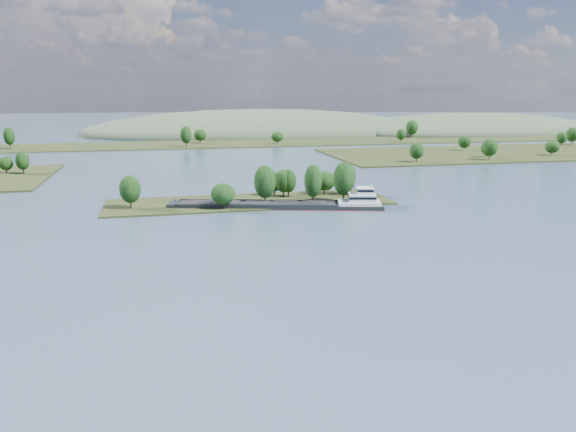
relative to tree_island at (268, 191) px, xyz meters
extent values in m
plane|color=#3B5367|center=(-6.59, -58.81, -4.09)|extent=(1800.00, 1800.00, 0.00)
cube|color=#242D14|center=(-6.59, 1.19, -4.09)|extent=(100.00, 30.00, 1.20)
cylinder|color=black|center=(14.07, -8.45, -1.24)|extent=(0.50, 0.50, 4.50)
ellipsoid|color=black|center=(14.07, -8.45, 4.48)|extent=(6.24, 6.24, 11.57)
cylinder|color=black|center=(4.13, 9.83, -1.99)|extent=(0.50, 0.50, 3.00)
ellipsoid|color=black|center=(4.13, 9.83, 1.82)|extent=(7.07, 7.07, 7.70)
cylinder|color=black|center=(-2.31, -5.71, -1.26)|extent=(0.50, 0.50, 4.46)
ellipsoid|color=black|center=(-2.31, -5.71, 4.42)|extent=(7.65, 7.65, 11.47)
cylinder|color=black|center=(6.81, 5.98, -1.81)|extent=(0.50, 0.50, 3.35)
ellipsoid|color=black|center=(6.81, 5.98, 2.44)|extent=(6.12, 6.12, 8.61)
cylinder|color=black|center=(-17.20, -9.59, -2.09)|extent=(0.50, 0.50, 2.80)
ellipsoid|color=black|center=(-17.20, -9.59, 1.47)|extent=(8.14, 8.14, 7.20)
cylinder|color=black|center=(-47.14, -2.50, -1.66)|extent=(0.50, 0.50, 3.66)
ellipsoid|color=black|center=(-47.14, -2.50, 2.99)|extent=(7.02, 7.02, 9.40)
cylinder|color=black|center=(8.67, 5.69, -1.79)|extent=(0.50, 0.50, 3.39)
ellipsoid|color=black|center=(8.67, 5.69, 2.52)|extent=(5.80, 5.80, 8.72)
cylinder|color=black|center=(31.54, 6.24, -1.55)|extent=(0.50, 0.50, 3.88)
ellipsoid|color=black|center=(31.54, 6.24, 3.38)|extent=(6.46, 6.46, 9.96)
cylinder|color=black|center=(25.37, -7.91, -1.17)|extent=(0.50, 0.50, 4.63)
ellipsoid|color=black|center=(25.37, -7.91, 4.72)|extent=(7.47, 7.47, 11.91)
cylinder|color=black|center=(23.02, 7.95, -2.04)|extent=(0.50, 0.50, 2.89)
ellipsoid|color=black|center=(23.02, 7.95, 1.63)|extent=(8.59, 8.59, 7.44)
cylinder|color=black|center=(-99.59, 89.49, -1.53)|extent=(0.50, 0.50, 3.51)
ellipsoid|color=black|center=(-99.59, 89.49, 2.93)|extent=(6.24, 6.24, 9.03)
cylinder|color=black|center=(-107.60, 92.66, -1.98)|extent=(0.50, 0.50, 2.62)
ellipsoid|color=black|center=(-107.60, 92.66, 1.35)|extent=(6.37, 6.37, 6.73)
cube|color=#242D14|center=(223.41, 121.19, -4.09)|extent=(320.00, 90.00, 1.60)
cylinder|color=black|center=(98.93, 87.89, -1.55)|extent=(0.50, 0.50, 3.47)
ellipsoid|color=black|center=(98.93, 87.89, 2.86)|extent=(7.80, 7.80, 8.93)
cylinder|color=black|center=(250.84, 154.22, -1.27)|extent=(0.50, 0.50, 4.03)
ellipsoid|color=black|center=(250.84, 154.22, 3.85)|extent=(8.91, 8.91, 10.36)
cylinder|color=black|center=(191.91, 99.13, -1.87)|extent=(0.50, 0.50, 2.83)
ellipsoid|color=black|center=(191.91, 99.13, 1.72)|extent=(8.42, 8.42, 7.27)
cylinder|color=black|center=(142.93, 87.53, -1.33)|extent=(0.50, 0.50, 3.92)
ellipsoid|color=black|center=(142.93, 87.53, 3.66)|extent=(8.74, 8.74, 10.09)
cylinder|color=black|center=(148.86, 100.46, -1.84)|extent=(0.50, 0.50, 2.89)
ellipsoid|color=black|center=(148.86, 100.46, 1.83)|extent=(6.20, 6.20, 7.43)
cylinder|color=black|center=(155.32, 135.93, -1.71)|extent=(0.50, 0.50, 3.16)
ellipsoid|color=black|center=(155.32, 135.93, 2.30)|extent=(8.25, 8.25, 8.12)
cylinder|color=black|center=(237.89, 148.75, -1.73)|extent=(0.50, 0.50, 3.12)
ellipsoid|color=black|center=(237.89, 148.75, 2.24)|extent=(6.93, 6.93, 8.03)
cube|color=#242D14|center=(-6.59, 221.19, -4.09)|extent=(900.00, 60.00, 1.20)
cylinder|color=black|center=(140.57, 201.41, -1.83)|extent=(0.50, 0.50, 3.32)
ellipsoid|color=black|center=(140.57, 201.41, 2.40)|extent=(6.90, 6.90, 8.54)
cylinder|color=black|center=(-7.10, 227.09, -1.79)|extent=(0.50, 0.50, 3.39)
ellipsoid|color=black|center=(-7.10, 227.09, 2.51)|extent=(9.24, 9.24, 8.71)
cylinder|color=black|center=(166.34, 237.70, -1.15)|extent=(0.50, 0.50, 4.67)
ellipsoid|color=black|center=(166.34, 237.70, 4.78)|extent=(9.98, 9.98, 12.01)
cylinder|color=black|center=(-134.36, 216.49, -1.14)|extent=(0.50, 0.50, 4.70)
ellipsoid|color=black|center=(-134.36, 216.49, 4.84)|extent=(7.32, 7.32, 12.09)
cylinder|color=black|center=(47.33, 209.76, -2.05)|extent=(0.50, 0.50, 2.88)
ellipsoid|color=black|center=(47.33, 209.76, 1.61)|extent=(8.98, 8.98, 7.40)
cylinder|color=black|center=(-18.58, 202.43, -1.17)|extent=(0.50, 0.50, 4.64)
ellipsoid|color=black|center=(-18.58, 202.43, 4.74)|extent=(7.75, 7.75, 11.94)
ellipsoid|color=#3B4D35|center=(253.41, 291.19, -4.09)|extent=(260.00, 140.00, 36.00)
ellipsoid|color=#3B4D35|center=(53.41, 321.19, -4.09)|extent=(320.00, 160.00, 44.00)
cube|color=black|center=(1.39, -9.92, -3.64)|extent=(70.89, 26.27, 1.95)
cube|color=maroon|center=(1.39, -9.92, -4.04)|extent=(71.11, 26.48, 0.22)
cube|color=black|center=(-4.40, -3.94, -2.40)|extent=(53.32, 14.05, 0.71)
cube|color=black|center=(-6.56, -12.36, -2.40)|extent=(53.32, 14.05, 0.71)
cube|color=black|center=(-5.48, -8.15, -2.54)|extent=(53.50, 20.99, 0.27)
cube|color=black|center=(-24.37, -3.29, -2.27)|extent=(9.54, 9.03, 0.31)
cube|color=black|center=(-14.92, -5.72, -2.27)|extent=(9.54, 9.03, 0.31)
cube|color=black|center=(-5.48, -8.15, -2.27)|extent=(9.54, 9.03, 0.31)
cube|color=black|center=(3.96, -10.58, -2.27)|extent=(9.54, 9.03, 0.31)
cube|color=black|center=(13.41, -13.01, -2.27)|extent=(9.54, 9.03, 0.31)
cube|color=black|center=(-33.38, -0.97, -3.29)|extent=(4.56, 8.39, 1.77)
cylinder|color=black|center=(-32.52, -1.19, -2.05)|extent=(0.26, 0.26, 1.95)
cube|color=silver|center=(28.00, -16.77, -2.14)|extent=(15.86, 11.78, 1.06)
cube|color=silver|center=(28.86, -16.99, -0.36)|extent=(10.35, 9.08, 2.66)
cube|color=black|center=(28.86, -16.99, -0.01)|extent=(10.57, 9.29, 0.80)
cube|color=silver|center=(29.72, -17.21, 1.94)|extent=(6.48, 6.48, 1.95)
cube|color=black|center=(29.72, -17.21, 2.29)|extent=(6.69, 6.69, 0.71)
cube|color=silver|center=(29.72, -17.21, 3.00)|extent=(6.91, 6.91, 0.18)
cylinder|color=silver|center=(31.87, -17.77, 4.07)|extent=(0.22, 0.22, 2.30)
cylinder|color=black|center=(26.95, -13.75, 3.18)|extent=(0.54, 0.54, 1.06)
camera|label=1|loc=(-37.07, -192.54, 35.25)|focal=35.00mm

